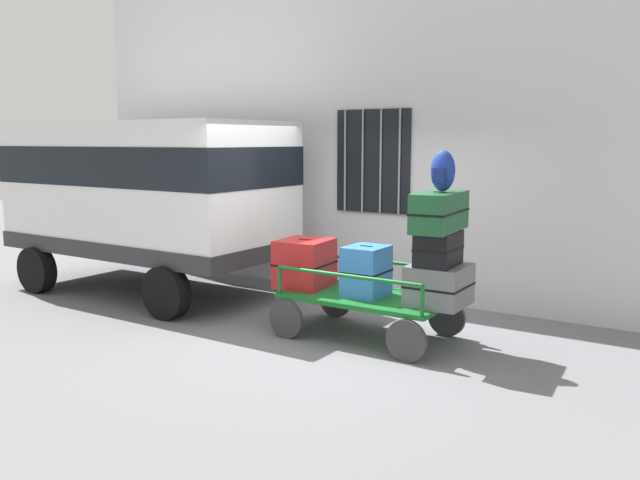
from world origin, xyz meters
TOP-DOWN VIEW (x-y plane):
  - ground_plane at (0.00, 0.00)m, footprint 40.00×40.00m
  - building_wall at (-0.00, 2.22)m, footprint 12.00×0.37m
  - van at (-3.43, 0.38)m, footprint 4.38×2.12m
  - luggage_cart at (0.53, 0.13)m, footprint 2.01×1.16m
  - cart_railing at (0.53, 0.13)m, footprint 1.88×1.02m
  - suitcase_left_bottom at (-0.35, 0.12)m, footprint 0.65×0.71m
  - suitcase_midleft_bottom at (0.53, 0.10)m, footprint 0.46×0.53m
  - suitcase_center_bottom at (1.41, 0.17)m, footprint 0.61×0.66m
  - suitcase_center_middle at (1.41, 0.12)m, footprint 0.43×0.61m
  - suitcase_center_top at (1.41, 0.12)m, footprint 0.46×0.95m
  - backpack at (1.41, 0.16)m, footprint 0.27×0.22m

SIDE VIEW (x-z plane):
  - ground_plane at x=0.00m, z-range 0.00..0.00m
  - luggage_cart at x=0.53m, z-range 0.14..0.65m
  - suitcase_center_bottom at x=1.41m, z-range 0.50..0.96m
  - cart_railing at x=0.53m, z-range 0.61..0.95m
  - suitcase_midleft_bottom at x=0.53m, z-range 0.50..1.09m
  - suitcase_left_bottom at x=-0.35m, z-range 0.50..1.10m
  - suitcase_center_middle at x=1.41m, z-range 0.96..1.33m
  - suitcase_center_top at x=1.41m, z-range 1.33..1.76m
  - van at x=-3.43m, z-range 0.31..2.87m
  - backpack at x=1.41m, z-range 1.76..2.20m
  - building_wall at x=0.00m, z-range 0.00..5.00m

